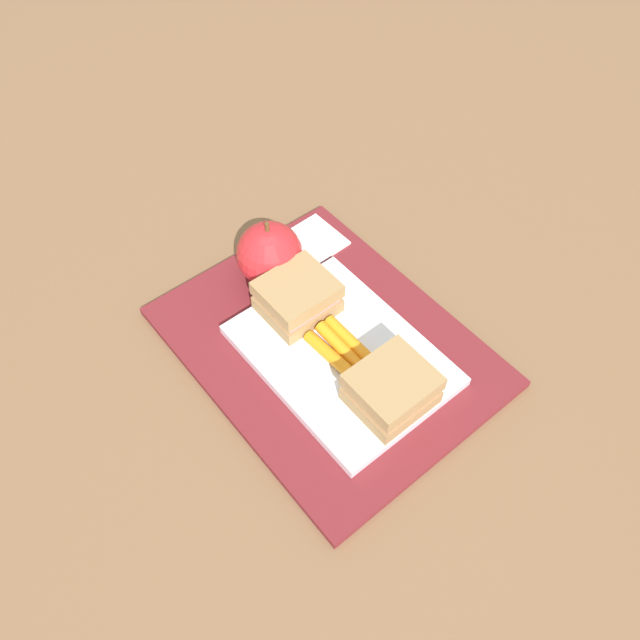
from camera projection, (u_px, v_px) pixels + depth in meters
The scene contains 8 objects.
ground_plane at pixel (327, 349), 0.74m from camera, with size 2.40×2.40×0.00m, color brown.
lunchbag_mat at pixel (327, 346), 0.73m from camera, with size 0.36×0.28×0.01m, color maroon.
food_tray at pixel (341, 355), 0.71m from camera, with size 0.23×0.17×0.01m, color white.
sandwich_half_left at pixel (392, 389), 0.65m from camera, with size 0.07×0.08×0.04m.
sandwich_half_right at pixel (297, 297), 0.73m from camera, with size 0.07×0.08×0.04m.
carrot_sticks_bundle at pixel (341, 348), 0.70m from camera, with size 0.08×0.04×0.02m.
apple at pixel (270, 254), 0.76m from camera, with size 0.08×0.08×0.09m.
paper_napkin at pixel (313, 241), 0.82m from camera, with size 0.07×0.07×0.00m, color white.
Camera 1 is at (-0.32, 0.27, 0.61)m, focal length 35.92 mm.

